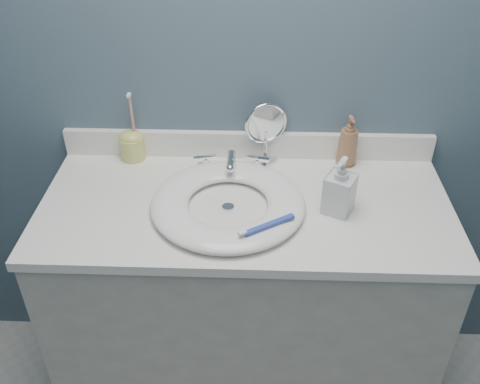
{
  "coord_description": "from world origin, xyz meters",
  "views": [
    {
      "loc": [
        0.03,
        -0.3,
        1.82
      ],
      "look_at": [
        -0.02,
        0.94,
        0.94
      ],
      "focal_mm": 40.0,
      "sensor_mm": 36.0,
      "label": 1
    }
  ],
  "objects_px": {
    "makeup_mirror": "(266,130)",
    "soap_bottle_amber": "(348,141)",
    "soap_bottle_clear": "(340,186)",
    "toothbrush_holder": "(132,144)"
  },
  "relations": [
    {
      "from": "makeup_mirror",
      "to": "soap_bottle_amber",
      "type": "xyz_separation_m",
      "value": [
        0.27,
        -0.01,
        -0.03
      ]
    },
    {
      "from": "makeup_mirror",
      "to": "soap_bottle_amber",
      "type": "bearing_deg",
      "value": -20.83
    },
    {
      "from": "makeup_mirror",
      "to": "soap_bottle_clear",
      "type": "distance_m",
      "value": 0.34
    },
    {
      "from": "makeup_mirror",
      "to": "toothbrush_holder",
      "type": "relative_size",
      "value": 0.89
    },
    {
      "from": "soap_bottle_amber",
      "to": "soap_bottle_clear",
      "type": "distance_m",
      "value": 0.26
    },
    {
      "from": "soap_bottle_clear",
      "to": "makeup_mirror",
      "type": "bearing_deg",
      "value": 155.28
    },
    {
      "from": "soap_bottle_amber",
      "to": "toothbrush_holder",
      "type": "xyz_separation_m",
      "value": [
        -0.7,
        0.01,
        -0.03
      ]
    },
    {
      "from": "makeup_mirror",
      "to": "soap_bottle_clear",
      "type": "bearing_deg",
      "value": -70.3
    },
    {
      "from": "makeup_mirror",
      "to": "toothbrush_holder",
      "type": "distance_m",
      "value": 0.44
    },
    {
      "from": "makeup_mirror",
      "to": "toothbrush_holder",
      "type": "xyz_separation_m",
      "value": [
        -0.44,
        -0.0,
        -0.06
      ]
    }
  ]
}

